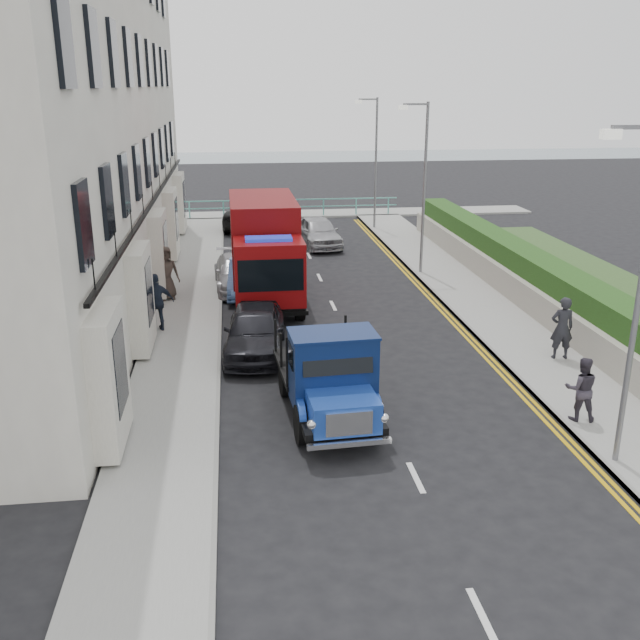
% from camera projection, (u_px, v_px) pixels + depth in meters
% --- Properties ---
extents(ground, '(120.00, 120.00, 0.00)m').
position_uv_depth(ground, '(394.00, 433.00, 16.42)').
color(ground, black).
rests_on(ground, ground).
extents(pavement_west, '(2.40, 38.00, 0.12)m').
position_uv_depth(pavement_west, '(186.00, 318.00, 24.27)').
color(pavement_west, gray).
rests_on(pavement_west, ground).
extents(pavement_east, '(2.60, 38.00, 0.12)m').
position_uv_depth(pavement_east, '(483.00, 307.00, 25.50)').
color(pavement_east, gray).
rests_on(pavement_east, ground).
extents(promenade, '(30.00, 2.50, 0.12)m').
position_uv_depth(promenade, '(290.00, 214.00, 43.72)').
color(promenade, gray).
rests_on(promenade, ground).
extents(sea_plane, '(120.00, 120.00, 0.00)m').
position_uv_depth(sea_plane, '(264.00, 163.00, 72.95)').
color(sea_plane, slate).
rests_on(sea_plane, ground).
extents(terrace_west, '(6.31, 30.20, 14.25)m').
position_uv_depth(terrace_west, '(59.00, 98.00, 25.31)').
color(terrace_west, silver).
rests_on(terrace_west, ground).
extents(garden_east, '(1.45, 28.00, 1.75)m').
position_uv_depth(garden_east, '(537.00, 283.00, 25.46)').
color(garden_east, '#B2AD9E').
rests_on(garden_east, ground).
extents(seafront_railing, '(13.00, 0.08, 1.11)m').
position_uv_depth(seafront_railing, '(291.00, 208.00, 42.80)').
color(seafront_railing, '#59B2A5').
rests_on(seafront_railing, ground).
extents(lamp_near, '(1.23, 0.18, 7.00)m').
position_uv_depth(lamp_near, '(635.00, 282.00, 13.77)').
color(lamp_near, slate).
rests_on(lamp_near, ground).
extents(lamp_mid, '(1.23, 0.18, 7.00)m').
position_uv_depth(lamp_mid, '(422.00, 179.00, 28.84)').
color(lamp_mid, slate).
rests_on(lamp_mid, ground).
extents(lamp_far, '(1.23, 0.18, 7.00)m').
position_uv_depth(lamp_far, '(374.00, 156.00, 38.26)').
color(lamp_far, slate).
rests_on(lamp_far, ground).
extents(bedford_lorry, '(2.21, 4.98, 2.30)m').
position_uv_depth(bedford_lorry, '(331.00, 383.00, 16.51)').
color(bedford_lorry, black).
rests_on(bedford_lorry, ground).
extents(red_lorry, '(2.42, 6.97, 3.64)m').
position_uv_depth(red_lorry, '(264.00, 247.00, 26.22)').
color(red_lorry, black).
rests_on(red_lorry, ground).
extents(parked_car_front, '(2.11, 4.40, 1.45)m').
position_uv_depth(parked_car_front, '(255.00, 330.00, 21.03)').
color(parked_car_front, black).
rests_on(parked_car_front, ground).
extents(parked_car_mid, '(1.55, 3.95, 1.28)m').
position_uv_depth(parked_car_mid, '(247.00, 277.00, 27.17)').
color(parked_car_mid, '#5C82C6').
rests_on(parked_car_mid, ground).
extents(parked_car_rear, '(1.98, 4.42, 1.26)m').
position_uv_depth(parked_car_rear, '(238.00, 273.00, 27.85)').
color(parked_car_rear, '#ABABAF').
rests_on(parked_car_rear, ground).
extents(seafront_car_left, '(3.83, 6.24, 1.61)m').
position_uv_depth(seafront_car_left, '(255.00, 213.00, 39.91)').
color(seafront_car_left, black).
rests_on(seafront_car_left, ground).
extents(seafront_car_right, '(2.19, 4.42, 1.45)m').
position_uv_depth(seafront_car_right, '(319.00, 232.00, 35.11)').
color(seafront_car_right, '#A6A7AB').
rests_on(seafront_car_right, ground).
extents(pedestrian_east_near, '(0.70, 0.49, 1.83)m').
position_uv_depth(pedestrian_east_near, '(562.00, 328.00, 20.29)').
color(pedestrian_east_near, '#222228').
rests_on(pedestrian_east_near, pavement_east).
extents(pedestrian_east_far, '(0.88, 0.75, 1.56)m').
position_uv_depth(pedestrian_east_far, '(581.00, 389.00, 16.57)').
color(pedestrian_east_far, '#39343F').
rests_on(pedestrian_east_far, pavement_east).
extents(pedestrian_west_near, '(1.18, 0.75, 1.87)m').
position_uv_depth(pedestrian_west_near, '(157.00, 302.00, 22.62)').
color(pedestrian_west_near, '#1C2332').
rests_on(pedestrian_west_near, pavement_west).
extents(pedestrian_west_far, '(1.11, 0.90, 1.98)m').
position_uv_depth(pedestrian_west_far, '(166.00, 273.00, 25.94)').
color(pedestrian_west_far, '#3A302A').
rests_on(pedestrian_west_far, pavement_west).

